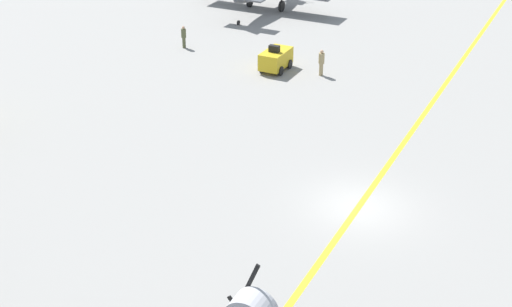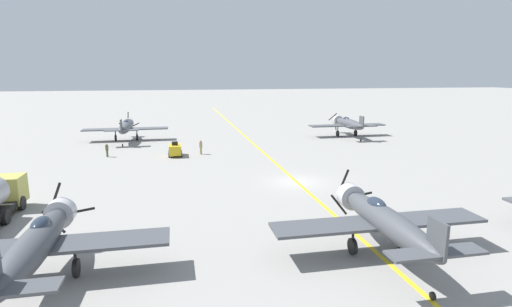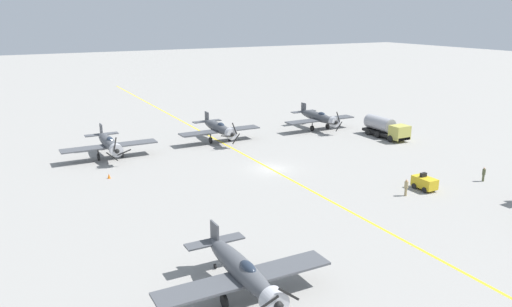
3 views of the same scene
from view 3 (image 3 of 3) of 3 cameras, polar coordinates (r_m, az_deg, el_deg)
name	(u,v)px [view 3 (image 3 of 3)]	position (r m, az deg, el deg)	size (l,w,h in m)	color
ground_plane	(271,169)	(59.98, 1.70, -1.78)	(400.00, 400.00, 0.00)	gray
taxiway_stripe	(271,169)	(59.98, 1.70, -1.77)	(0.30, 160.00, 0.01)	yellow
airplane_near_center	(219,128)	(72.36, -4.25, 2.90)	(12.00, 9.98, 3.71)	#46494E
airplane_far_right	(243,271)	(33.07, -1.53, -13.30)	(12.00, 9.98, 3.65)	#4A4C51
airplane_near_right	(109,143)	(66.57, -16.46, 1.15)	(12.00, 9.98, 3.77)	#4B4D52
airplane_near_left	(319,117)	(80.37, 7.21, 4.12)	(12.00, 9.98, 3.70)	#44474C
fuel_tanker	(386,128)	(77.20, 14.60, 2.86)	(2.67, 8.00, 2.98)	black
tow_tractor	(424,183)	(55.74, 18.70, -3.16)	(1.57, 2.60, 1.79)	gold
ground_crew_walking	(484,174)	(60.85, 24.58, -2.11)	(0.35, 0.35, 1.62)	#515638
ground_crew_inspecting	(406,187)	(53.26, 16.78, -3.68)	(0.38, 0.38, 1.76)	tan
traffic_cone	(109,176)	(58.90, -16.46, -2.49)	(0.36, 0.36, 0.55)	orange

